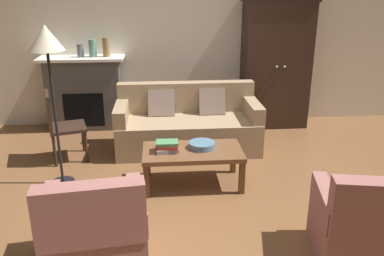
{
  "coord_description": "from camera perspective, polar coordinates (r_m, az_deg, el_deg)",
  "views": [
    {
      "loc": [
        -0.4,
        -3.83,
        2.16
      ],
      "look_at": [
        -0.03,
        0.61,
        0.55
      ],
      "focal_mm": 37.65,
      "sensor_mm": 36.0,
      "label": 1
    }
  ],
  "objects": [
    {
      "name": "floor_lamp",
      "position": [
        4.42,
        -19.86,
        10.59
      ],
      "size": [
        0.36,
        0.36,
        1.77
      ],
      "color": "black",
      "rests_on": "ground"
    },
    {
      "name": "back_wall",
      "position": [
        6.43,
        -1.22,
        13.09
      ],
      "size": [
        7.2,
        0.1,
        2.8
      ],
      "primitive_type": "cube",
      "color": "silver",
      "rests_on": "ground"
    },
    {
      "name": "book_stack",
      "position": [
        4.4,
        -3.56,
        -2.63
      ],
      "size": [
        0.26,
        0.2,
        0.12
      ],
      "color": "gray",
      "rests_on": "coffee_table"
    },
    {
      "name": "armchair_near_left",
      "position": [
        3.33,
        -13.51,
        -14.41
      ],
      "size": [
        0.86,
        0.86,
        0.88
      ],
      "color": "#935B56",
      "rests_on": "ground"
    },
    {
      "name": "armchair_near_right",
      "position": [
        3.57,
        23.58,
        -13.14
      ],
      "size": [
        0.9,
        0.9,
        0.88
      ],
      "color": "#935B56",
      "rests_on": "ground"
    },
    {
      "name": "coffee_table",
      "position": [
        4.48,
        0.08,
        -3.74
      ],
      "size": [
        1.1,
        0.6,
        0.42
      ],
      "color": "brown",
      "rests_on": "ground"
    },
    {
      "name": "fruit_bowl",
      "position": [
        4.5,
        1.41,
        -2.42
      ],
      "size": [
        0.29,
        0.29,
        0.07
      ],
      "primitive_type": "cylinder",
      "color": "slate",
      "rests_on": "coffee_table"
    },
    {
      "name": "mantel_vase_bronze",
      "position": [
        6.22,
        -12.07,
        11.14
      ],
      "size": [
        0.1,
        0.1,
        0.28
      ],
      "primitive_type": "cylinder",
      "color": "olive",
      "rests_on": "fireplace"
    },
    {
      "name": "ground_plane",
      "position": [
        4.41,
        1.05,
        -9.43
      ],
      "size": [
        9.6,
        9.6,
        0.0
      ],
      "primitive_type": "plane",
      "color": "brown"
    },
    {
      "name": "couch",
      "position": [
        5.51,
        -0.62,
        0.33
      ],
      "size": [
        1.92,
        0.85,
        0.86
      ],
      "color": "#937A5B",
      "rests_on": "ground"
    },
    {
      "name": "mantel_vase_jade",
      "position": [
        6.25,
        -13.91,
        10.92
      ],
      "size": [
        0.11,
        0.11,
        0.26
      ],
      "primitive_type": "cylinder",
      "color": "slate",
      "rests_on": "fireplace"
    },
    {
      "name": "armoire",
      "position": [
        6.42,
        11.74,
        8.93
      ],
      "size": [
        1.06,
        0.57,
        1.97
      ],
      "color": "black",
      "rests_on": "ground"
    },
    {
      "name": "side_chair_wooden",
      "position": [
        5.32,
        -18.24,
        0.8
      ],
      "size": [
        0.54,
        0.54,
        0.9
      ],
      "color": "black",
      "rests_on": "ground"
    },
    {
      "name": "fireplace",
      "position": [
        6.43,
        -14.98,
        4.87
      ],
      "size": [
        1.26,
        0.48,
        1.12
      ],
      "color": "#4C4947",
      "rests_on": "ground"
    },
    {
      "name": "mantel_vase_slate",
      "position": [
        6.29,
        -15.54,
        10.54
      ],
      "size": [
        0.1,
        0.1,
        0.19
      ],
      "primitive_type": "cylinder",
      "color": "#565B66",
      "rests_on": "fireplace"
    }
  ]
}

